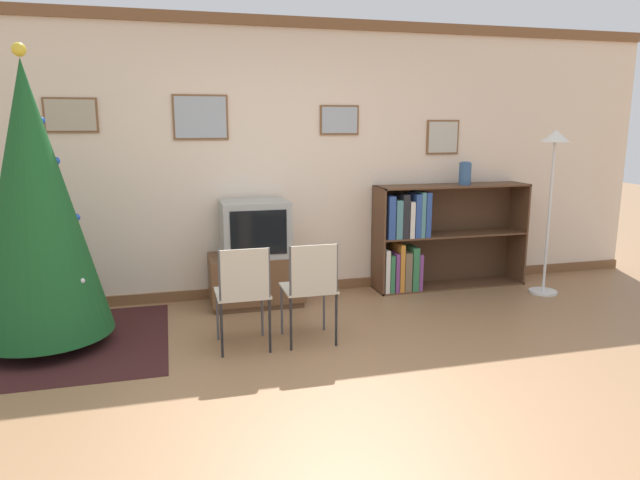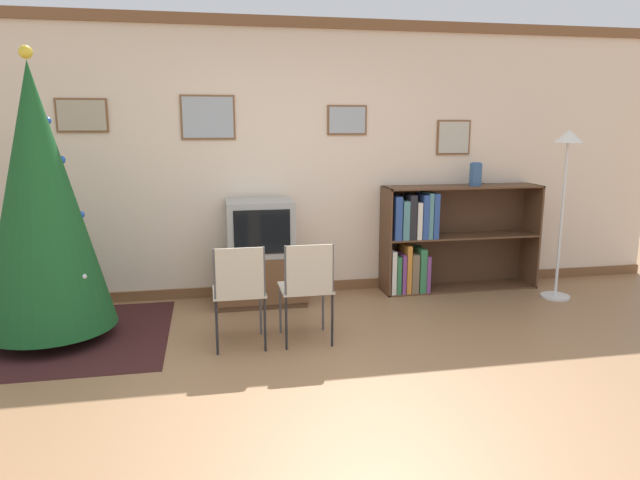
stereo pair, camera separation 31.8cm
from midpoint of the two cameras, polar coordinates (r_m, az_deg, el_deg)
ground_plane at (r=3.79m, az=3.04°, el=-15.24°), size 24.00×24.00×0.00m
wall_back at (r=5.70m, az=-2.60°, el=7.97°), size 8.36×0.11×2.70m
area_rug at (r=5.09m, az=-23.44°, el=-9.02°), size 1.81×1.63×0.01m
christmas_tree at (r=4.83m, az=-24.52°, el=3.68°), size 1.00×1.00×2.27m
tv_console at (r=5.53m, az=-4.30°, el=-3.85°), size 0.87×0.51×0.48m
television at (r=5.42m, az=-4.38°, el=1.25°), size 0.63×0.49×0.52m
folding_chair_left at (r=4.36m, az=-5.99°, el=-4.98°), size 0.40×0.40×0.82m
folding_chair_right at (r=4.43m, az=0.77°, el=-4.64°), size 0.40×0.40×0.82m
bookshelf at (r=6.01m, az=12.69°, el=-0.02°), size 1.64×0.36×1.09m
vase at (r=6.08m, az=16.76°, el=6.34°), size 0.13×0.13×0.24m
standing_lamp at (r=6.04m, az=24.78°, el=6.33°), size 0.28×0.28×1.65m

